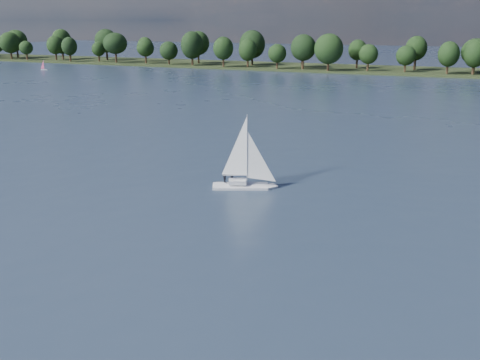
% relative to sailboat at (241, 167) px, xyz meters
% --- Properties ---
extents(ground, '(700.00, 700.00, 0.00)m').
position_rel_sailboat_xyz_m(ground, '(-11.59, 60.97, -2.73)').
color(ground, '#233342').
rests_on(ground, ground).
extents(far_shore, '(660.00, 40.00, 1.50)m').
position_rel_sailboat_xyz_m(far_shore, '(-11.59, 172.97, -2.73)').
color(far_shore, black).
rests_on(far_shore, ground).
extents(sailboat, '(7.67, 4.79, 9.79)m').
position_rel_sailboat_xyz_m(sailboat, '(0.00, 0.00, 0.00)').
color(sailboat, silver).
rests_on(sailboat, ground).
extents(dinghy_pink, '(3.02, 2.00, 4.49)m').
position_rel_sailboat_xyz_m(dinghy_pink, '(-140.88, 122.10, -1.67)').
color(dinghy_pink, white).
rests_on(dinghy_pink, ground).
extents(treeline, '(562.20, 74.09, 17.64)m').
position_rel_sailboat_xyz_m(treeline, '(-26.05, 169.26, 5.42)').
color(treeline, black).
rests_on(treeline, ground).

